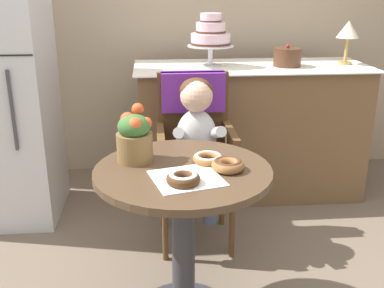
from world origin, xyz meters
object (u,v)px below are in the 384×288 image
at_px(seated_child, 197,133).
at_px(donut_mid, 208,158).
at_px(donut_front, 183,178).
at_px(tiered_cake_stand, 211,36).
at_px(table_lamp, 348,31).
at_px(round_layer_cake, 287,57).
at_px(donut_side, 228,164).
at_px(cafe_table, 183,215).
at_px(wicker_chair, 194,131).
at_px(flower_vase, 134,136).

bearing_deg(seated_child, donut_mid, -90.53).
xyz_separation_m(donut_front, tiered_cake_stand, (0.28, 1.45, 0.35)).
distance_m(donut_front, table_lamp, 1.92).
relative_size(donut_front, table_lamp, 0.45).
bearing_deg(round_layer_cake, table_lamp, 6.18).
bearing_deg(round_layer_cake, donut_side, -114.69).
bearing_deg(seated_child, round_layer_cake, 46.02).
height_order(cafe_table, donut_front, donut_front).
bearing_deg(seated_child, tiered_cake_stand, 77.70).
distance_m(wicker_chair, donut_mid, 0.69).
bearing_deg(round_layer_cake, donut_mid, -118.81).
relative_size(donut_side, tiered_cake_stand, 0.39).
bearing_deg(donut_side, cafe_table, 169.65).
height_order(donut_front, donut_side, same).
distance_m(seated_child, flower_vase, 0.59).
relative_size(cafe_table, table_lamp, 2.53).
relative_size(seated_child, round_layer_cake, 4.01).
height_order(round_layer_cake, table_lamp, table_lamp).
bearing_deg(seated_child, table_lamp, 34.20).
relative_size(seated_child, donut_side, 5.51).
bearing_deg(cafe_table, flower_vase, 151.96).
height_order(cafe_table, seated_child, seated_child).
relative_size(flower_vase, table_lamp, 0.82).
relative_size(wicker_chair, tiered_cake_stand, 2.82).
bearing_deg(donut_side, tiered_cake_stand, 86.01).
xyz_separation_m(cafe_table, donut_front, (-0.01, -0.15, 0.24)).
bearing_deg(table_lamp, donut_side, -126.92).
xyz_separation_m(seated_child, table_lamp, (1.07, 0.73, 0.44)).
bearing_deg(flower_vase, cafe_table, -28.04).
xyz_separation_m(donut_side, round_layer_cake, (0.60, 1.30, 0.22)).
bearing_deg(donut_mid, cafe_table, -152.81).
distance_m(wicker_chair, donut_side, 0.78).
height_order(wicker_chair, flower_vase, flower_vase).
bearing_deg(donut_front, cafe_table, 86.75).
distance_m(wicker_chair, donut_front, 0.90).
distance_m(seated_child, donut_front, 0.74).
height_order(seated_child, table_lamp, table_lamp).
relative_size(wicker_chair, donut_mid, 7.47).
bearing_deg(donut_side, flower_vase, 159.96).
relative_size(donut_mid, tiered_cake_stand, 0.38).
height_order(flower_vase, table_lamp, table_lamp).
bearing_deg(donut_front, seated_child, 80.56).
distance_m(cafe_table, donut_side, 0.30).
bearing_deg(donut_side, donut_mid, 128.06).
height_order(cafe_table, table_lamp, table_lamp).
xyz_separation_m(flower_vase, tiered_cake_stand, (0.46, 1.20, 0.27)).
relative_size(donut_front, tiered_cake_stand, 0.38).
bearing_deg(flower_vase, table_lamp, 41.22).
distance_m(cafe_table, donut_mid, 0.26).
distance_m(cafe_table, tiered_cake_stand, 1.45).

